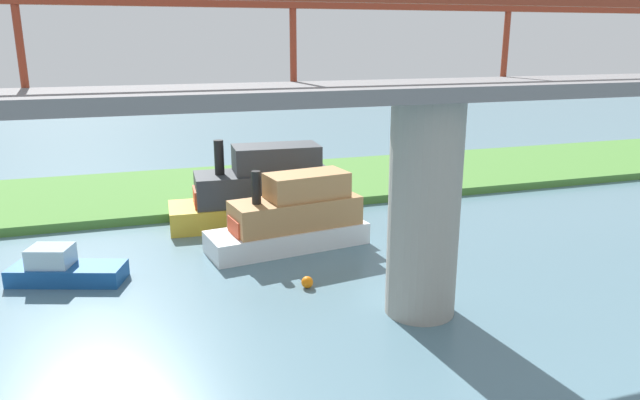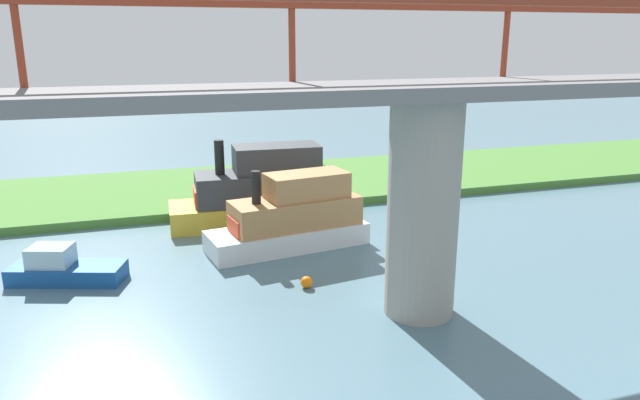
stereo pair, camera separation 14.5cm
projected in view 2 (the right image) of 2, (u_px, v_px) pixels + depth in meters
name	position (u px, v px, depth m)	size (l,w,h in m)	color
ground_plane	(300.00, 211.00, 35.62)	(160.00, 160.00, 0.00)	slate
grassy_bank	(277.00, 184.00, 41.06)	(80.00, 12.00, 0.50)	#4C8438
bridge_pylon	(423.00, 210.00, 21.46)	(2.60, 2.60, 8.07)	#9E998E
bridge_span	(429.00, 83.00, 20.27)	(60.38, 4.30, 3.25)	slate
person_on_bank	(214.00, 188.00, 36.17)	(0.49, 0.49, 1.39)	#2D334C
mooring_post	(403.00, 181.00, 39.24)	(0.20, 0.20, 0.78)	brown
pontoon_yellow	(293.00, 218.00, 29.11)	(8.20, 3.77, 4.04)	white
motorboat_red	(261.00, 192.00, 32.89)	(9.49, 3.61, 4.77)	gold
riverboat_paddlewheel	(63.00, 269.00, 25.19)	(5.01, 3.09, 1.57)	#195199
marker_buoy	(306.00, 282.00, 24.58)	(0.50, 0.50, 0.50)	orange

